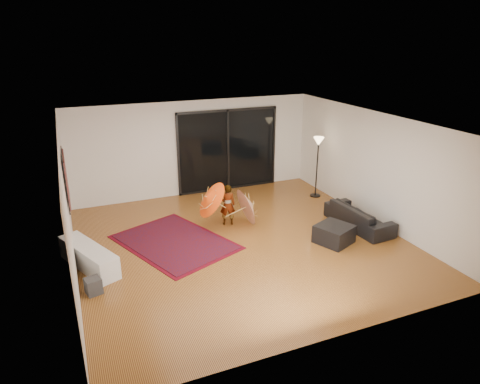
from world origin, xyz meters
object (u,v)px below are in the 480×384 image
media_console (89,257)px  ottoman (334,234)px  sofa (359,216)px  child (228,205)px

media_console → ottoman: bearing=-34.2°
sofa → child: child is taller
media_console → child: bearing=-8.9°
sofa → ottoman: (-1.04, -0.48, -0.07)m
sofa → ottoman: 1.14m
media_console → sofa: 6.22m
ottoman → child: size_ratio=0.69×
child → ottoman: bearing=150.4°
ottoman → child: (-1.85, 1.83, 0.31)m
media_console → sofa: size_ratio=0.92×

